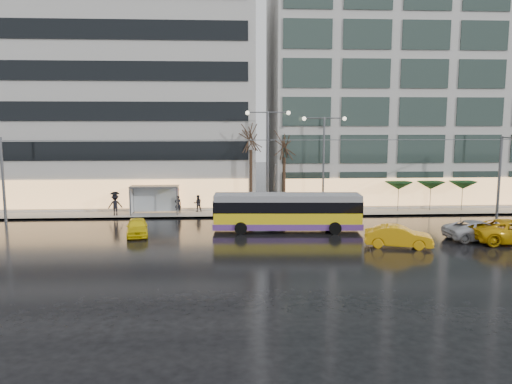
{
  "coord_description": "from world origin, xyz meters",
  "views": [
    {
      "loc": [
        -1.56,
        -33.26,
        8.18
      ],
      "look_at": [
        0.62,
        5.0,
        2.82
      ],
      "focal_mm": 35.0,
      "sensor_mm": 36.0,
      "label": 1
    }
  ],
  "objects": [
    {
      "name": "sidewalk",
      "position": [
        2.0,
        14.0,
        0.07
      ],
      "size": [
        80.0,
        10.0,
        0.15
      ],
      "primitive_type": "cube",
      "color": "gray",
      "rests_on": "ground"
    },
    {
      "name": "pedestrian_c",
      "position": [
        -11.35,
        10.1,
        1.27
      ],
      "size": [
        1.31,
        0.97,
        2.11
      ],
      "color": "black",
      "rests_on": "sidewalk"
    },
    {
      "name": "sedan_silver",
      "position": [
        16.05,
        0.04,
        0.68
      ],
      "size": [
        5.14,
        2.78,
        1.37
      ],
      "primitive_type": "imported",
      "rotation": [
        0.0,
        0.0,
        1.68
      ],
      "color": "#B3B2B7",
      "rests_on": "ground"
    },
    {
      "name": "kerb",
      "position": [
        2.0,
        9.05,
        0.07
      ],
      "size": [
        80.0,
        0.1,
        0.15
      ],
      "primitive_type": "cube",
      "color": "slate",
      "rests_on": "ground"
    },
    {
      "name": "tree_b",
      "position": [
        3.5,
        11.2,
        6.4
      ],
      "size": [
        3.2,
        3.2,
        7.7
      ],
      "color": "black",
      "rests_on": "sidewalk"
    },
    {
      "name": "building_right",
      "position": [
        19.0,
        19.0,
        12.65
      ],
      "size": [
        32.0,
        14.0,
        25.0
      ],
      "primitive_type": "cube",
      "color": "#B8B5B0",
      "rests_on": "sidewalk"
    },
    {
      "name": "parasol_b",
      "position": [
        17.0,
        11.0,
        2.45
      ],
      "size": [
        2.5,
        2.5,
        2.65
      ],
      "color": "#595B60",
      "rests_on": "sidewalk"
    },
    {
      "name": "street_lamp_near",
      "position": [
        2.0,
        10.8,
        5.99
      ],
      "size": [
        3.96,
        0.36,
        9.03
      ],
      "color": "#595B60",
      "rests_on": "sidewalk"
    },
    {
      "name": "pedestrian_b",
      "position": [
        -4.3,
        11.59,
        0.9
      ],
      "size": [
        0.82,
        0.69,
        1.5
      ],
      "color": "black",
      "rests_on": "sidewalk"
    },
    {
      "name": "parasol_c",
      "position": [
        20.0,
        11.0,
        2.45
      ],
      "size": [
        2.5,
        2.5,
        2.65
      ],
      "color": "#595B60",
      "rests_on": "sidewalk"
    },
    {
      "name": "parasol_a",
      "position": [
        14.0,
        11.0,
        2.45
      ],
      "size": [
        2.5,
        2.5,
        2.65
      ],
      "color": "#595B60",
      "rests_on": "sidewalk"
    },
    {
      "name": "trolleybus",
      "position": [
        2.89,
        3.6,
        1.39
      ],
      "size": [
        11.16,
        4.58,
        5.13
      ],
      "color": "yellow",
      "rests_on": "ground"
    },
    {
      "name": "catenary",
      "position": [
        1.0,
        7.94,
        4.25
      ],
      "size": [
        42.24,
        5.12,
        7.0
      ],
      "color": "#595B60",
      "rests_on": "ground"
    },
    {
      "name": "taxi_b",
      "position": [
        9.65,
        -1.7,
        0.72
      ],
      "size": [
        4.62,
        2.62,
        1.44
      ],
      "primitive_type": "imported",
      "rotation": [
        0.0,
        0.0,
        1.3
      ],
      "color": "#EA9F0C",
      "rests_on": "ground"
    },
    {
      "name": "bus_shelter",
      "position": [
        -8.38,
        10.69,
        1.96
      ],
      "size": [
        4.2,
        1.6,
        2.51
      ],
      "color": "#595B60",
      "rests_on": "sidewalk"
    },
    {
      "name": "pedestrian_a",
      "position": [
        -6.01,
        10.92,
        1.62
      ],
      "size": [
        1.15,
        1.16,
        2.19
      ],
      "color": "black",
      "rests_on": "sidewalk"
    },
    {
      "name": "taxi_a",
      "position": [
        -8.18,
        2.71,
        0.63
      ],
      "size": [
        2.1,
        3.92,
        1.27
      ],
      "primitive_type": "imported",
      "rotation": [
        0.0,
        0.0,
        0.17
      ],
      "color": "yellow",
      "rests_on": "ground"
    },
    {
      "name": "building_left",
      "position": [
        -16.0,
        19.0,
        11.15
      ],
      "size": [
        34.0,
        14.0,
        22.0
      ],
      "primitive_type": "cube",
      "color": "#B8B5B0",
      "rests_on": "sidewalk"
    },
    {
      "name": "tree_a",
      "position": [
        0.5,
        11.0,
        7.09
      ],
      "size": [
        3.2,
        3.2,
        8.4
      ],
      "color": "black",
      "rests_on": "sidewalk"
    },
    {
      "name": "ground",
      "position": [
        0.0,
        0.0,
        0.0
      ],
      "size": [
        140.0,
        140.0,
        0.0
      ],
      "primitive_type": "plane",
      "color": "black",
      "rests_on": "ground"
    },
    {
      "name": "street_lamp_far",
      "position": [
        7.0,
        10.8,
        5.71
      ],
      "size": [
        3.96,
        0.36,
        8.53
      ],
      "color": "#595B60",
      "rests_on": "sidewalk"
    }
  ]
}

